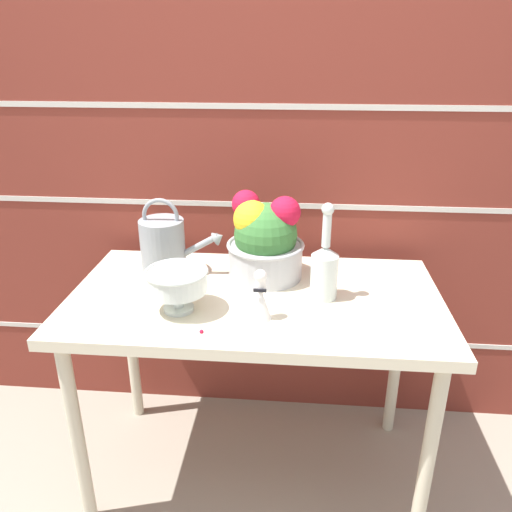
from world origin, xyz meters
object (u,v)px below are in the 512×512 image
object	(u,v)px
watering_can	(164,245)
glass_decanter	(324,267)
figurine_vase	(260,299)
flower_planter	(265,240)
crystal_pedestal_bowl	(177,282)

from	to	relation	value
watering_can	glass_decanter	distance (m)	0.56
watering_can	figurine_vase	bearing A→B (deg)	-39.06
watering_can	flower_planter	bearing A→B (deg)	0.39
flower_planter	glass_decanter	size ratio (longest dim) A/B	0.95
crystal_pedestal_bowl	figurine_vase	size ratio (longest dim) A/B	1.21
crystal_pedestal_bowl	figurine_vase	xyz separation A→B (m)	(0.25, -0.03, -0.03)
crystal_pedestal_bowl	flower_planter	distance (m)	0.36
figurine_vase	crystal_pedestal_bowl	bearing A→B (deg)	173.57
crystal_pedestal_bowl	figurine_vase	distance (m)	0.25
watering_can	flower_planter	world-z (taller)	flower_planter
crystal_pedestal_bowl	glass_decanter	world-z (taller)	glass_decanter
crystal_pedestal_bowl	watering_can	bearing A→B (deg)	112.16
watering_can	crystal_pedestal_bowl	xyz separation A→B (m)	(0.11, -0.26, -0.01)
watering_can	crystal_pedestal_bowl	world-z (taller)	watering_can
crystal_pedestal_bowl	flower_planter	xyz separation A→B (m)	(0.24, 0.26, 0.04)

